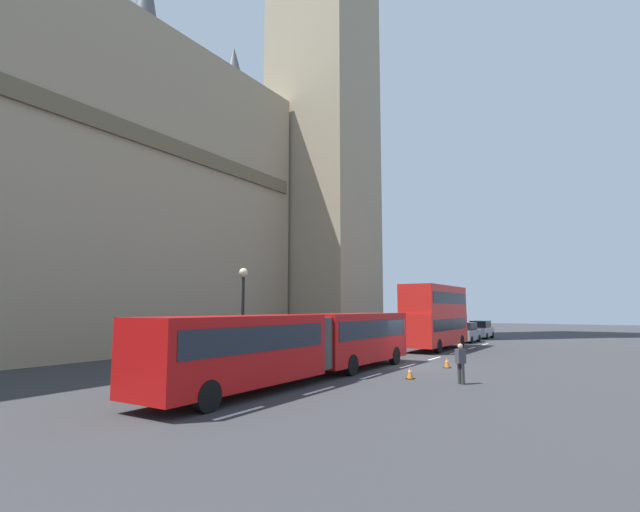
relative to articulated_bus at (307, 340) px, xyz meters
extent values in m
plane|color=#333335|center=(7.46, -1.99, -1.75)|extent=(160.00, 160.00, 0.00)
cube|color=silver|center=(-6.68, -1.99, -1.74)|extent=(2.20, 0.16, 0.01)
cube|color=silver|center=(-2.08, -1.99, -1.74)|extent=(2.20, 0.16, 0.01)
cube|color=silver|center=(2.52, -1.99, -1.74)|extent=(2.20, 0.16, 0.01)
cube|color=silver|center=(7.12, -1.99, -1.74)|extent=(2.20, 0.16, 0.01)
cube|color=silver|center=(11.72, -1.99, -1.74)|extent=(2.20, 0.16, 0.01)
cube|color=silver|center=(16.32, -1.99, -1.74)|extent=(2.20, 0.16, 0.01)
cube|color=silver|center=(20.92, -1.99, -1.74)|extent=(2.20, 0.16, 0.01)
cube|color=silver|center=(25.52, -1.99, -1.74)|extent=(2.20, 0.16, 0.01)
cube|color=tan|center=(24.38, 14.01, 27.05)|extent=(9.37, 9.37, 57.59)
cone|color=#474C51|center=(14.25, 18.01, 24.50)|extent=(2.40, 2.40, 4.29)
cube|color=#B20F0F|center=(4.66, 0.01, -0.10)|extent=(8.44, 2.50, 2.50)
cube|color=#1E232D|center=(4.66, 0.01, 0.35)|extent=(7.76, 2.54, 0.90)
cube|color=#B20F0F|center=(-4.67, 0.01, -0.10)|extent=(8.44, 2.50, 2.50)
cube|color=#1E232D|center=(-4.67, 0.01, 0.35)|extent=(7.76, 2.54, 0.90)
cylinder|color=#3F3F3F|center=(0.00, 0.01, -0.10)|extent=(2.38, 2.38, 2.25)
cylinder|color=black|center=(7.36, -1.12, -1.25)|extent=(1.00, 0.30, 1.00)
cylinder|color=black|center=(2.13, -1.12, -1.25)|extent=(1.00, 0.30, 1.00)
cylinder|color=black|center=(-7.20, -1.12, -1.25)|extent=(1.00, 0.30, 1.00)
cube|color=red|center=(18.10, 0.01, -0.15)|extent=(9.14, 2.50, 2.40)
cube|color=black|center=(18.10, 0.01, 0.20)|extent=(8.22, 2.54, 0.84)
cube|color=red|center=(18.10, 0.01, 2.10)|extent=(8.95, 2.50, 2.10)
cube|color=black|center=(18.10, 0.01, 2.20)|extent=(8.22, 2.54, 0.84)
cylinder|color=black|center=(21.02, -1.12, -1.25)|extent=(1.00, 0.30, 1.00)
cylinder|color=black|center=(15.18, -1.12, -1.25)|extent=(1.00, 0.30, 1.00)
cube|color=gray|center=(27.27, 0.13, -1.05)|extent=(4.40, 1.80, 0.90)
cube|color=black|center=(27.07, 0.13, -0.25)|extent=(2.46, 1.66, 0.70)
cylinder|color=black|center=(28.67, -0.68, -1.43)|extent=(0.64, 0.30, 0.64)
cylinder|color=black|center=(25.86, -0.68, -1.43)|extent=(0.64, 0.30, 0.64)
cube|color=#B7B7BC|center=(33.99, 0.29, -1.05)|extent=(4.40, 1.80, 0.90)
cube|color=black|center=(33.79, 0.29, -0.25)|extent=(2.46, 1.66, 0.70)
cylinder|color=black|center=(35.40, -0.52, -1.43)|extent=(0.64, 0.30, 0.64)
cylinder|color=black|center=(32.58, -0.52, -1.43)|extent=(0.64, 0.30, 0.64)
cube|color=black|center=(2.66, -3.86, -1.73)|extent=(0.36, 0.36, 0.03)
cone|color=orange|center=(2.66, -3.86, -1.44)|extent=(0.28, 0.28, 0.55)
cylinder|color=white|center=(2.66, -3.86, -1.41)|extent=(0.17, 0.17, 0.08)
cube|color=black|center=(7.45, -4.10, -1.73)|extent=(0.36, 0.36, 0.03)
cone|color=orange|center=(7.45, -4.10, -1.44)|extent=(0.28, 0.28, 0.55)
cylinder|color=white|center=(7.45, -4.10, -1.41)|extent=(0.17, 0.17, 0.08)
cylinder|color=black|center=(0.80, 4.51, -1.60)|extent=(0.32, 0.32, 0.30)
cylinder|color=black|center=(0.80, 4.51, 0.65)|extent=(0.16, 0.16, 4.80)
sphere|color=beige|center=(0.80, 4.51, 3.30)|extent=(0.44, 0.44, 0.44)
cylinder|color=#333333|center=(2.44, -6.15, -1.32)|extent=(0.16, 0.16, 0.86)
cylinder|color=#333333|center=(2.33, -6.32, -1.32)|extent=(0.16, 0.16, 0.86)
cube|color=#3F3F47|center=(2.38, -6.24, -0.59)|extent=(0.47, 0.42, 0.60)
sphere|color=tan|center=(2.38, -6.24, -0.17)|extent=(0.22, 0.22, 0.22)
camera|label=1|loc=(-17.95, -11.89, 1.44)|focal=26.45mm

